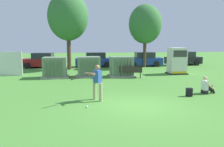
# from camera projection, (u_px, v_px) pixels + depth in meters

# --- Properties ---
(ground_plane) EXTENTS (96.00, 96.00, 0.00)m
(ground_plane) POSITION_uv_depth(u_px,v_px,m) (139.00, 107.00, 10.14)
(ground_plane) COLOR #478433
(transformer_west) EXTENTS (2.10, 1.70, 1.62)m
(transformer_west) POSITION_uv_depth(u_px,v_px,m) (55.00, 68.00, 18.14)
(transformer_west) COLOR #9E9B93
(transformer_west) RESTS_ON ground
(transformer_mid_west) EXTENTS (2.10, 1.70, 1.62)m
(transformer_mid_west) POSITION_uv_depth(u_px,v_px,m) (89.00, 67.00, 18.64)
(transformer_mid_west) COLOR #9E9B93
(transformer_mid_west) RESTS_ON ground
(transformer_mid_east) EXTENTS (2.10, 1.70, 1.62)m
(transformer_mid_east) POSITION_uv_depth(u_px,v_px,m) (121.00, 67.00, 18.75)
(transformer_mid_east) COLOR #9E9B93
(transformer_mid_east) RESTS_ON ground
(generator_enclosure) EXTENTS (1.60, 1.40, 2.30)m
(generator_enclosure) POSITION_uv_depth(u_px,v_px,m) (177.00, 61.00, 20.14)
(generator_enclosure) COLOR #262626
(generator_enclosure) RESTS_ON ground
(park_bench) EXTENTS (1.84, 0.81, 0.92)m
(park_bench) POSITION_uv_depth(u_px,v_px,m) (131.00, 71.00, 18.04)
(park_bench) COLOR #2D2823
(park_bench) RESTS_ON ground
(batter) EXTENTS (1.46, 1.13, 1.74)m
(batter) POSITION_uv_depth(u_px,v_px,m) (97.00, 81.00, 11.05)
(batter) COLOR tan
(batter) RESTS_ON ground
(sports_ball) EXTENTS (0.09, 0.09, 0.09)m
(sports_ball) POSITION_uv_depth(u_px,v_px,m) (87.00, 107.00, 9.96)
(sports_ball) COLOR white
(sports_ball) RESTS_ON ground
(seated_spectator) EXTENTS (0.75, 0.58, 0.96)m
(seated_spectator) POSITION_uv_depth(u_px,v_px,m) (206.00, 87.00, 12.62)
(seated_spectator) COLOR black
(seated_spectator) RESTS_ON ground
(backpack) EXTENTS (0.35, 0.31, 0.44)m
(backpack) POSITION_uv_depth(u_px,v_px,m) (189.00, 92.00, 12.02)
(backpack) COLOR black
(backpack) RESTS_ON ground
(tree_left) EXTENTS (4.02, 4.02, 7.68)m
(tree_left) POSITION_uv_depth(u_px,v_px,m) (68.00, 17.00, 22.76)
(tree_left) COLOR #4C3828
(tree_left) RESTS_ON ground
(tree_center_left) EXTENTS (3.57, 3.57, 6.82)m
(tree_center_left) POSITION_uv_depth(u_px,v_px,m) (145.00, 24.00, 24.91)
(tree_center_left) COLOR #4C3828
(tree_center_left) RESTS_ON ground
(parked_car_leftmost) EXTENTS (4.38, 2.32, 1.62)m
(parked_car_leftmost) POSITION_uv_depth(u_px,v_px,m) (42.00, 61.00, 25.02)
(parked_car_leftmost) COLOR maroon
(parked_car_leftmost) RESTS_ON ground
(parked_car_left_of_center) EXTENTS (4.24, 2.00, 1.62)m
(parked_car_left_of_center) POSITION_uv_depth(u_px,v_px,m) (94.00, 60.00, 25.85)
(parked_car_left_of_center) COLOR navy
(parked_car_left_of_center) RESTS_ON ground
(parked_car_right_of_center) EXTENTS (4.27, 2.07, 1.62)m
(parked_car_right_of_center) POSITION_uv_depth(u_px,v_px,m) (144.00, 60.00, 26.45)
(parked_car_right_of_center) COLOR navy
(parked_car_right_of_center) RESTS_ON ground
(parked_car_rightmost) EXTENTS (4.36, 2.25, 1.62)m
(parked_car_rightmost) POSITION_uv_depth(u_px,v_px,m) (183.00, 59.00, 27.63)
(parked_car_rightmost) COLOR black
(parked_car_rightmost) RESTS_ON ground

